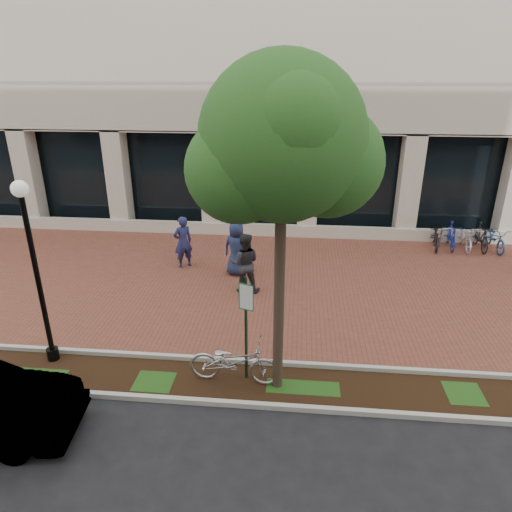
# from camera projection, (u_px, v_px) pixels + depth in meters

# --- Properties ---
(ground) EXTENTS (120.00, 120.00, 0.00)m
(ground) POSITION_uv_depth(u_px,v_px,m) (246.00, 281.00, 15.07)
(ground) COLOR black
(ground) RESTS_ON ground
(brick_plaza) EXTENTS (40.00, 9.00, 0.01)m
(brick_plaza) POSITION_uv_depth(u_px,v_px,m) (246.00, 281.00, 15.07)
(brick_plaza) COLOR brown
(brick_plaza) RESTS_ON ground
(planting_strip) EXTENTS (40.00, 1.50, 0.01)m
(planting_strip) POSITION_uv_depth(u_px,v_px,m) (219.00, 382.00, 10.24)
(planting_strip) COLOR black
(planting_strip) RESTS_ON ground
(curb_plaza_side) EXTENTS (40.00, 0.12, 0.12)m
(curb_plaza_side) POSITION_uv_depth(u_px,v_px,m) (224.00, 360.00, 10.91)
(curb_plaza_side) COLOR #B1B1A7
(curb_plaza_side) RESTS_ON ground
(curb_street_side) EXTENTS (40.00, 0.12, 0.12)m
(curb_street_side) POSITION_uv_depth(u_px,v_px,m) (213.00, 402.00, 9.53)
(curb_street_side) COLOR #B1B1A7
(curb_street_side) RESTS_ON ground
(parking_sign) EXTENTS (0.34, 0.07, 2.53)m
(parking_sign) POSITION_uv_depth(u_px,v_px,m) (246.00, 316.00, 9.77)
(parking_sign) COLOR #12331B
(parking_sign) RESTS_ON ground
(lamppost) EXTENTS (0.36, 0.36, 4.39)m
(lamppost) POSITION_uv_depth(u_px,v_px,m) (35.00, 265.00, 10.10)
(lamppost) COLOR black
(lamppost) RESTS_ON ground
(street_tree) EXTENTS (3.62, 3.02, 6.88)m
(street_tree) POSITION_uv_depth(u_px,v_px,m) (285.00, 150.00, 8.18)
(street_tree) COLOR #453427
(street_tree) RESTS_ON ground
(locked_bicycle) EXTENTS (2.07, 0.81, 1.07)m
(locked_bicycle) POSITION_uv_depth(u_px,v_px,m) (234.00, 361.00, 10.06)
(locked_bicycle) COLOR #B7B7BB
(locked_bicycle) RESTS_ON ground
(pedestrian_left) EXTENTS (0.81, 0.76, 1.85)m
(pedestrian_left) POSITION_uv_depth(u_px,v_px,m) (183.00, 242.00, 15.84)
(pedestrian_left) COLOR navy
(pedestrian_left) RESTS_ON ground
(pedestrian_mid) EXTENTS (0.99, 0.80, 1.93)m
(pedestrian_mid) POSITION_uv_depth(u_px,v_px,m) (245.00, 263.00, 14.04)
(pedestrian_mid) COLOR #28272C
(pedestrian_mid) RESTS_ON ground
(pedestrian_right) EXTENTS (1.04, 0.82, 1.88)m
(pedestrian_right) POSITION_uv_depth(u_px,v_px,m) (237.00, 249.00, 15.25)
(pedestrian_right) COLOR #1D2749
(pedestrian_right) RESTS_ON ground
(bike_rack_cluster) EXTENTS (2.99, 1.84, 1.03)m
(bike_rack_cluster) POSITION_uv_depth(u_px,v_px,m) (466.00, 237.00, 17.61)
(bike_rack_cluster) COLOR black
(bike_rack_cluster) RESTS_ON ground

